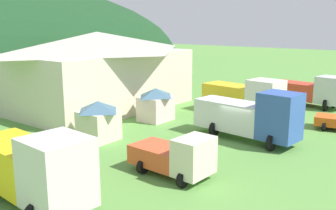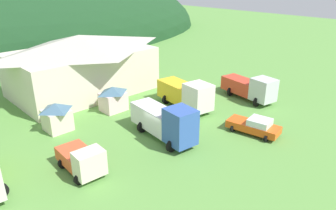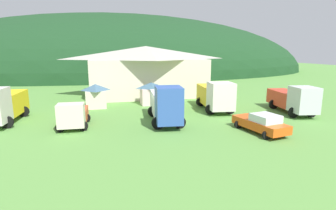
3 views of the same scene
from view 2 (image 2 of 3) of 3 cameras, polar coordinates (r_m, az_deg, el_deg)
ground_plane at (r=30.56m, az=-1.57°, el=-5.69°), size 200.00×200.00×0.00m
depot_building at (r=42.40m, az=-15.22°, el=7.19°), size 18.09×11.79×7.40m
play_shed_cream at (r=33.07m, az=-19.24°, el=-1.92°), size 2.52×2.56×2.85m
play_shed_pink at (r=36.28m, az=-9.77°, el=1.19°), size 2.84×2.36×2.81m
light_truck_cream at (r=25.74m, az=-15.01°, el=-9.40°), size 2.81×4.78×2.39m
box_truck_blue at (r=29.34m, az=-0.43°, el=-2.92°), size 3.52×7.91×3.73m
heavy_rig_striped at (r=36.29m, az=3.33°, el=2.03°), size 3.85×7.71×3.44m
tow_truck_silver at (r=40.01m, az=14.60°, el=3.05°), size 3.71×7.44×3.18m
service_pickup_orange at (r=31.88m, az=15.21°, el=-3.60°), size 2.97×5.24×1.66m
traffic_cone_near_pickup at (r=32.83m, az=12.08°, el=-4.12°), size 0.36×0.36×0.49m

